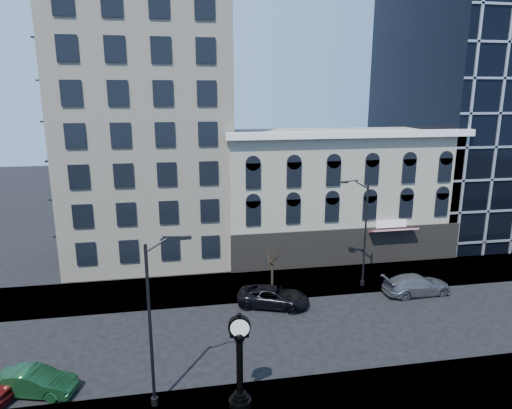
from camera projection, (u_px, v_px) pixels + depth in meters
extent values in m
plane|color=black|center=(237.00, 338.00, 30.08)|extent=(160.00, 160.00, 0.00)
cube|color=#9C9A8E|center=(224.00, 287.00, 37.71)|extent=(160.00, 6.00, 0.12)
cube|color=beige|center=(144.00, 57.00, 42.68)|extent=(15.00, 15.00, 38.00)
cube|color=gray|center=(332.00, 192.00, 46.01)|extent=(22.00, 10.00, 12.00)
cube|color=white|center=(355.00, 134.00, 39.57)|extent=(22.60, 0.80, 0.60)
cube|color=black|center=(349.00, 247.00, 42.19)|extent=(22.00, 0.30, 3.60)
cube|color=maroon|center=(393.00, 230.00, 41.97)|extent=(4.50, 1.18, 0.55)
cube|color=black|center=(487.00, 108.00, 52.33)|extent=(20.00, 20.00, 28.00)
cylinder|color=black|center=(240.00, 402.00, 23.40)|extent=(1.17, 1.17, 0.32)
cylinder|color=black|center=(240.00, 397.00, 23.33)|extent=(0.85, 0.85, 0.21)
cylinder|color=black|center=(240.00, 394.00, 23.29)|extent=(0.64, 0.64, 0.17)
cylinder|color=black|center=(240.00, 366.00, 22.90)|extent=(0.34, 0.34, 3.09)
sphere|color=black|center=(239.00, 336.00, 22.51)|extent=(0.60, 0.60, 0.60)
cube|color=black|center=(239.00, 334.00, 22.48)|extent=(0.98, 0.38, 0.27)
cylinder|color=black|center=(239.00, 327.00, 22.38)|extent=(1.15, 0.50, 1.11)
cylinder|color=white|center=(240.00, 328.00, 22.21)|extent=(0.93, 0.16, 0.94)
cylinder|color=white|center=(239.00, 325.00, 22.55)|extent=(0.93, 0.16, 0.94)
sphere|color=black|center=(239.00, 315.00, 22.23)|extent=(0.21, 0.21, 0.21)
cylinder|color=black|center=(150.00, 328.00, 22.41)|extent=(0.16, 0.16, 8.67)
cylinder|color=black|center=(155.00, 401.00, 23.39)|extent=(0.36, 0.36, 0.40)
cube|color=black|center=(186.00, 238.00, 21.85)|extent=(0.57, 0.28, 0.14)
cylinder|color=black|center=(365.00, 236.00, 36.95)|extent=(0.16, 0.16, 8.61)
cylinder|color=black|center=(362.00, 283.00, 37.93)|extent=(0.36, 0.36, 0.40)
cube|color=black|center=(344.00, 182.00, 35.80)|extent=(0.57, 0.29, 0.14)
cylinder|color=black|center=(272.00, 274.00, 37.06)|extent=(0.19, 0.19, 2.46)
imported|color=#143F1E|center=(35.00, 382.00, 24.31)|extent=(4.55, 2.60, 1.42)
imported|color=black|center=(273.00, 297.00, 34.38)|extent=(5.89, 4.17, 1.49)
imported|color=#595B60|center=(417.00, 285.00, 36.45)|extent=(5.57, 2.46, 1.59)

